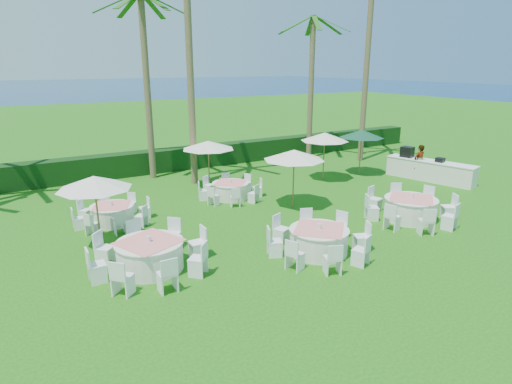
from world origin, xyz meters
TOP-DOWN VIEW (x-y plane):
  - ground at (0.00, 0.00)m, footprint 120.00×120.00m
  - hedge at (0.00, 12.00)m, footprint 34.00×1.00m
  - ocean at (0.00, 102.00)m, footprint 260.00×260.00m
  - banquet_table_a at (-5.21, 0.75)m, footprint 3.38×3.38m
  - banquet_table_b at (-0.35, -0.81)m, footprint 3.14×3.14m
  - banquet_table_c at (4.52, -0.17)m, footprint 3.38×3.38m
  - banquet_table_d at (-5.31, 5.10)m, footprint 2.76×2.76m
  - banquet_table_e at (-0.12, 5.69)m, footprint 2.78×2.78m
  - umbrella_a at (-6.15, 3.02)m, footprint 2.29×2.29m
  - umbrella_b at (1.56, 3.31)m, footprint 2.49×2.49m
  - umbrella_c at (-0.18, 7.81)m, footprint 2.48×2.48m
  - umbrella_d at (5.36, 6.09)m, footprint 2.38×2.38m
  - umbrella_green at (7.79, 6.03)m, footprint 2.30×2.30m
  - buffet_table at (9.96, 3.32)m, footprint 2.04×4.46m
  - staff_person at (9.67, 3.76)m, footprint 0.65×0.44m
  - palm_b at (-1.99, 10.88)m, footprint 4.31×4.33m
  - palm_c at (-0.54, 8.78)m, footprint 4.40×4.00m
  - palm_d at (7.92, 10.69)m, footprint 4.40×4.02m
  - palm_e at (10.30, 8.60)m, footprint 4.39×4.18m

SIDE VIEW (x-z plane):
  - ground at x=0.00m, z-range 0.00..0.00m
  - ocean at x=0.00m, z-range 0.00..0.00m
  - banquet_table_d at x=-5.31m, z-range -0.06..0.79m
  - banquet_table_e at x=-0.12m, z-range -0.06..0.81m
  - banquet_table_b at x=-0.35m, z-range -0.06..0.92m
  - banquet_table_a at x=-5.21m, z-range -0.06..0.96m
  - banquet_table_c at x=4.52m, z-range -0.06..0.96m
  - buffet_table at x=9.96m, z-range -0.23..1.32m
  - hedge at x=0.00m, z-range 0.00..1.20m
  - staff_person at x=9.67m, z-range 0.00..1.77m
  - umbrella_c at x=-0.18m, z-range 0.92..3.15m
  - umbrella_a at x=-6.15m, z-range 0.98..3.37m
  - umbrella_green at x=7.79m, z-range 0.99..3.38m
  - umbrella_b at x=1.56m, z-range 0.99..3.38m
  - umbrella_d at x=5.36m, z-range 1.00..3.42m
  - palm_d at x=7.92m, z-range 0.45..8.84m
  - palm_b at x=-1.99m, z-range 0.46..9.35m
  - palm_c at x=-0.54m, z-range 0.47..10.63m
  - palm_e at x=10.30m, z-range 0.48..11.22m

